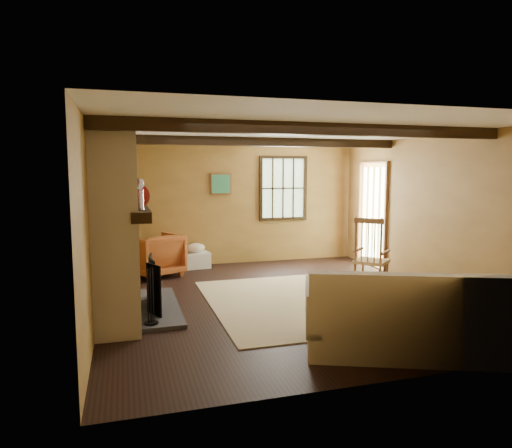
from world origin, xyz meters
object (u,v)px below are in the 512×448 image
object	(u,v)px
laundry_basket	(196,260)
sofa	(415,322)
armchair	(155,255)
rocking_chair	(371,259)
fireplace	(118,229)

from	to	relation	value
laundry_basket	sofa	bearing A→B (deg)	-72.07
sofa	armchair	size ratio (longest dim) A/B	2.92
rocking_chair	laundry_basket	size ratio (longest dim) A/B	2.31
sofa	laundry_basket	xyz separation A→B (m)	(-1.53, 4.72, -0.17)
fireplace	sofa	size ratio (longest dim) A/B	1.00
rocking_chair	laundry_basket	bearing A→B (deg)	2.07
laundry_basket	rocking_chair	bearing A→B (deg)	-45.13
rocking_chair	sofa	bearing A→B (deg)	117.24
sofa	laundry_basket	world-z (taller)	sofa
rocking_chair	armchair	world-z (taller)	rocking_chair
rocking_chair	sofa	xyz separation A→B (m)	(-0.85, -2.34, -0.17)
fireplace	armchair	distance (m)	2.21
armchair	fireplace	bearing A→B (deg)	48.15
rocking_chair	sofa	size ratio (longest dim) A/B	0.48
sofa	fireplace	bearing A→B (deg)	164.34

